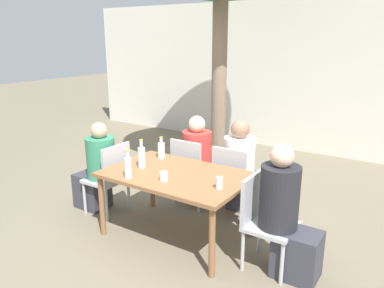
{
  "coord_description": "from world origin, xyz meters",
  "views": [
    {
      "loc": [
        2.18,
        -3.01,
        2.11
      ],
      "look_at": [
        0.0,
        0.3,
        0.98
      ],
      "focal_mm": 35.0,
      "sensor_mm": 36.0,
      "label": 1
    }
  ],
  "objects_px": {
    "patio_chair_0": "(110,175)",
    "patio_chair_1": "(263,216)",
    "person_seated_2": "(200,162)",
    "dining_table_front": "(176,180)",
    "patio_chair_2": "(190,169)",
    "water_bottle_0": "(161,150)",
    "water_bottle_1": "(128,167)",
    "patio_chair_3": "(233,178)",
    "drinking_glass_0": "(164,176)",
    "person_seated_1": "(287,218)",
    "water_bottle_2": "(142,157)",
    "person_seated_0": "(97,171)",
    "person_seated_3": "(242,170)",
    "drinking_glass_1": "(219,183)"
  },
  "relations": [
    {
      "from": "patio_chair_2",
      "to": "drinking_glass_1",
      "type": "height_order",
      "value": "patio_chair_2"
    },
    {
      "from": "water_bottle_1",
      "to": "patio_chair_0",
      "type": "bearing_deg",
      "value": 150.03
    },
    {
      "from": "patio_chair_0",
      "to": "person_seated_1",
      "type": "height_order",
      "value": "person_seated_1"
    },
    {
      "from": "water_bottle_2",
      "to": "patio_chair_1",
      "type": "bearing_deg",
      "value": 2.65
    },
    {
      "from": "patio_chair_3",
      "to": "person_seated_2",
      "type": "relative_size",
      "value": 0.77
    },
    {
      "from": "water_bottle_2",
      "to": "person_seated_2",
      "type": "bearing_deg",
      "value": 83.44
    },
    {
      "from": "dining_table_front",
      "to": "person_seated_3",
      "type": "relative_size",
      "value": 1.28
    },
    {
      "from": "person_seated_0",
      "to": "drinking_glass_0",
      "type": "xyz_separation_m",
      "value": [
        1.24,
        -0.24,
        0.27
      ]
    },
    {
      "from": "patio_chair_2",
      "to": "patio_chair_3",
      "type": "relative_size",
      "value": 1.0
    },
    {
      "from": "patio_chair_0",
      "to": "water_bottle_1",
      "type": "bearing_deg",
      "value": 60.03
    },
    {
      "from": "patio_chair_1",
      "to": "person_seated_2",
      "type": "xyz_separation_m",
      "value": [
        -1.29,
        0.96,
        0.02
      ]
    },
    {
      "from": "dining_table_front",
      "to": "person_seated_2",
      "type": "bearing_deg",
      "value": 107.57
    },
    {
      "from": "patio_chair_2",
      "to": "person_seated_1",
      "type": "distance_m",
      "value": 1.68
    },
    {
      "from": "patio_chair_1",
      "to": "patio_chair_2",
      "type": "distance_m",
      "value": 1.48
    },
    {
      "from": "drinking_glass_0",
      "to": "drinking_glass_1",
      "type": "distance_m",
      "value": 0.58
    },
    {
      "from": "patio_chair_1",
      "to": "water_bottle_0",
      "type": "distance_m",
      "value": 1.52
    },
    {
      "from": "person_seated_1",
      "to": "water_bottle_2",
      "type": "xyz_separation_m",
      "value": [
        -1.64,
        -0.07,
        0.3
      ]
    },
    {
      "from": "water_bottle_2",
      "to": "drinking_glass_1",
      "type": "bearing_deg",
      "value": -3.1
    },
    {
      "from": "person_seated_0",
      "to": "person_seated_3",
      "type": "xyz_separation_m",
      "value": [
        1.53,
        0.95,
        0.03
      ]
    },
    {
      "from": "patio_chair_3",
      "to": "drinking_glass_0",
      "type": "distance_m",
      "value": 1.04
    },
    {
      "from": "patio_chair_2",
      "to": "person_seated_3",
      "type": "relative_size",
      "value": 0.75
    },
    {
      "from": "dining_table_front",
      "to": "patio_chair_2",
      "type": "distance_m",
      "value": 0.8
    },
    {
      "from": "water_bottle_1",
      "to": "water_bottle_0",
      "type": "bearing_deg",
      "value": 99.77
    },
    {
      "from": "dining_table_front",
      "to": "drinking_glass_1",
      "type": "xyz_separation_m",
      "value": [
        0.59,
        -0.12,
        0.13
      ]
    },
    {
      "from": "person_seated_1",
      "to": "water_bottle_2",
      "type": "relative_size",
      "value": 3.82
    },
    {
      "from": "patio_chair_3",
      "to": "person_seated_1",
      "type": "xyz_separation_m",
      "value": [
        0.92,
        -0.72,
        0.05
      ]
    },
    {
      "from": "water_bottle_0",
      "to": "water_bottle_1",
      "type": "distance_m",
      "value": 0.72
    },
    {
      "from": "patio_chair_0",
      "to": "patio_chair_1",
      "type": "xyz_separation_m",
      "value": [
        1.98,
        0.0,
        0.0
      ]
    },
    {
      "from": "patio_chair_2",
      "to": "water_bottle_2",
      "type": "relative_size",
      "value": 2.78
    },
    {
      "from": "water_bottle_0",
      "to": "patio_chair_2",
      "type": "bearing_deg",
      "value": 68.84
    },
    {
      "from": "patio_chair_3",
      "to": "drinking_glass_1",
      "type": "bearing_deg",
      "value": 108.52
    },
    {
      "from": "patio_chair_1",
      "to": "person_seated_2",
      "type": "bearing_deg",
      "value": 53.49
    },
    {
      "from": "person_seated_0",
      "to": "person_seated_2",
      "type": "bearing_deg",
      "value": 136.0
    },
    {
      "from": "drinking_glass_1",
      "to": "patio_chair_2",
      "type": "bearing_deg",
      "value": 136.45
    },
    {
      "from": "patio_chair_2",
      "to": "patio_chair_1",
      "type": "bearing_deg",
      "value": 150.71
    },
    {
      "from": "person_seated_1",
      "to": "drinking_glass_0",
      "type": "distance_m",
      "value": 1.25
    },
    {
      "from": "water_bottle_2",
      "to": "person_seated_0",
      "type": "bearing_deg",
      "value": 175.37
    },
    {
      "from": "person_seated_3",
      "to": "drinking_glass_0",
      "type": "relative_size",
      "value": 13.36
    },
    {
      "from": "dining_table_front",
      "to": "water_bottle_2",
      "type": "height_order",
      "value": "water_bottle_2"
    },
    {
      "from": "drinking_glass_0",
      "to": "patio_chair_3",
      "type": "bearing_deg",
      "value": 73.44
    },
    {
      "from": "patio_chair_0",
      "to": "drinking_glass_0",
      "type": "relative_size",
      "value": 10.09
    },
    {
      "from": "patio_chair_1",
      "to": "patio_chair_2",
      "type": "bearing_deg",
      "value": 60.71
    },
    {
      "from": "person_seated_1",
      "to": "drinking_glass_0",
      "type": "height_order",
      "value": "person_seated_1"
    },
    {
      "from": "person_seated_3",
      "to": "patio_chair_0",
      "type": "bearing_deg",
      "value": 36.48
    },
    {
      "from": "drinking_glass_0",
      "to": "person_seated_3",
      "type": "bearing_deg",
      "value": 76.5
    },
    {
      "from": "patio_chair_1",
      "to": "person_seated_1",
      "type": "distance_m",
      "value": 0.23
    },
    {
      "from": "person_seated_0",
      "to": "person_seated_3",
      "type": "distance_m",
      "value": 1.8
    },
    {
      "from": "person_seated_2",
      "to": "water_bottle_2",
      "type": "xyz_separation_m",
      "value": [
        -0.12,
        -1.02,
        0.33
      ]
    },
    {
      "from": "patio_chair_2",
      "to": "person_seated_2",
      "type": "relative_size",
      "value": 0.77
    },
    {
      "from": "person_seated_2",
      "to": "water_bottle_1",
      "type": "relative_size",
      "value": 3.92
    }
  ]
}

